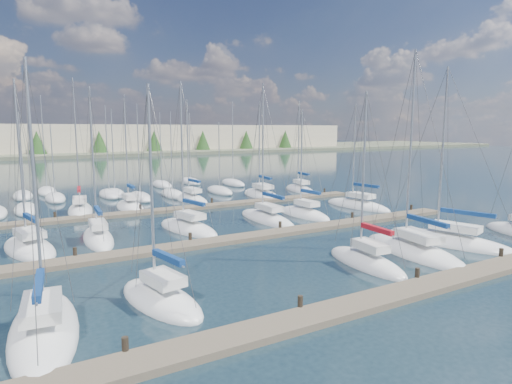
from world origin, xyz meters
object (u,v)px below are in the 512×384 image
sailboat_q (262,195)px  sailboat_i (98,238)px  sailboat_r (300,190)px  sailboat_d (366,262)px  sailboat_m (357,205)px  sailboat_k (267,219)px  sailboat_l (304,214)px  sailboat_e (413,251)px  sailboat_p (191,199)px  sailboat_f (448,241)px  sailboat_j (188,228)px  sailboat_b (44,329)px  sailboat_n (80,210)px  sailboat_h (29,248)px  sailboat_o (130,207)px  sailboat_c (161,299)px

sailboat_q → sailboat_i: size_ratio=1.03×
sailboat_q → sailboat_i: (-22.10, -12.64, 0.03)m
sailboat_r → sailboat_q: 6.99m
sailboat_q → sailboat_d: bearing=-100.4°
sailboat_r → sailboat_m: bearing=-87.6°
sailboat_k → sailboat_l: bearing=0.8°
sailboat_e → sailboat_p: 28.57m
sailboat_d → sailboat_l: (5.83, 14.49, -0.01)m
sailboat_r → sailboat_l: size_ratio=1.17×
sailboat_d → sailboat_e: sailboat_e is taller
sailboat_m → sailboat_f: sailboat_f is taller
sailboat_e → sailboat_j: size_ratio=1.10×
sailboat_k → sailboat_d: bearing=-95.6°
sailboat_b → sailboat_l: size_ratio=1.09×
sailboat_n → sailboat_f: size_ratio=1.05×
sailboat_h → sailboat_f: bearing=-38.3°
sailboat_h → sailboat_f: size_ratio=0.92×
sailboat_o → sailboat_d: bearing=-73.0°
sailboat_c → sailboat_m: size_ratio=0.95×
sailboat_i → sailboat_m: size_ratio=1.04×
sailboat_e → sailboat_f: bearing=13.6°
sailboat_l → sailboat_k: 4.39m
sailboat_o → sailboat_k: bearing=-52.6°
sailboat_n → sailboat_m: sailboat_n is taller
sailboat_r → sailboat_i: 32.11m
sailboat_k → sailboat_p: bearing=98.5°
sailboat_l → sailboat_o: 18.83m
sailboat_c → sailboat_f: sailboat_f is taller
sailboat_e → sailboat_k: size_ratio=1.08×
sailboat_e → sailboat_m: 17.64m
sailboat_o → sailboat_r: bearing=3.9°
sailboat_h → sailboat_n: sailboat_n is taller
sailboat_m → sailboat_o: sailboat_o is taller
sailboat_d → sailboat_h: size_ratio=0.91×
sailboat_b → sailboat_k: (19.69, 14.40, 0.02)m
sailboat_n → sailboat_o: size_ratio=1.12×
sailboat_b → sailboat_o: sailboat_o is taller
sailboat_p → sailboat_h: bearing=-145.2°
sailboat_b → sailboat_p: sailboat_p is taller
sailboat_e → sailboat_k: sailboat_e is taller
sailboat_h → sailboat_b: (0.02, -14.23, -0.01)m
sailboat_f → sailboat_k: (-7.57, 13.70, 0.01)m
sailboat_c → sailboat_q: bearing=39.5°
sailboat_l → sailboat_p: (-6.44, 13.93, 0.01)m
sailboat_e → sailboat_h: size_ratio=1.15×
sailboat_h → sailboat_c: size_ratio=1.11×
sailboat_e → sailboat_q: sailboat_e is taller
sailboat_l → sailboat_i: bearing=176.6°
sailboat_n → sailboat_k: (14.53, -13.20, -0.01)m
sailboat_b → sailboat_c: sailboat_b is taller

